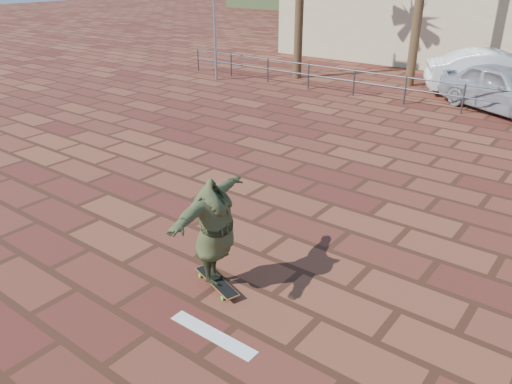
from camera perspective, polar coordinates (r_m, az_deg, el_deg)
ground at (r=8.13m, az=-2.97°, el=-9.63°), size 120.00×120.00×0.00m
paint_stripe at (r=7.04m, az=-4.96°, el=-15.92°), size 1.40×0.22×0.01m
guardrail at (r=18.06m, az=22.70°, el=10.36°), size 24.06×0.06×1.00m
building_west at (r=29.10m, az=17.24°, el=19.15°), size 12.60×7.60×4.50m
longboard at (r=7.88m, az=-4.53°, el=-10.17°), size 1.04×0.54×0.10m
skateboarder at (r=7.42m, az=-4.76°, el=-4.59°), size 1.09×2.19×1.72m
car_silver at (r=18.79m, az=26.51°, el=10.48°), size 4.88×3.75×1.55m
car_white at (r=21.10m, az=25.80°, el=12.08°), size 5.29×3.72×1.66m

